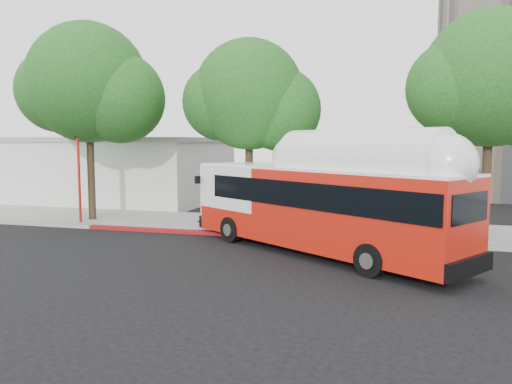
# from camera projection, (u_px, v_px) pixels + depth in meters

# --- Properties ---
(ground) EXTENTS (120.00, 120.00, 0.00)m
(ground) POSITION_uv_depth(u_px,v_px,m) (227.00, 258.00, 17.15)
(ground) COLOR black
(ground) RESTS_ON ground
(sidewalk) EXTENTS (60.00, 5.00, 0.15)m
(sidewalk) POSITION_uv_depth(u_px,v_px,m) (273.00, 226.00, 23.36)
(sidewalk) COLOR gray
(sidewalk) RESTS_ON ground
(curb_strip) EXTENTS (60.00, 0.30, 0.15)m
(curb_strip) POSITION_uv_depth(u_px,v_px,m) (258.00, 236.00, 20.87)
(curb_strip) COLOR gray
(curb_strip) RESTS_ON ground
(red_curb_segment) EXTENTS (10.00, 0.32, 0.16)m
(red_curb_segment) POSITION_uv_depth(u_px,v_px,m) (191.00, 232.00, 21.69)
(red_curb_segment) COLOR maroon
(red_curb_segment) RESTS_ON ground
(street_tree_left) EXTENTS (6.67, 5.80, 9.74)m
(street_tree_left) POSITION_uv_depth(u_px,v_px,m) (97.00, 87.00, 24.11)
(street_tree_left) COLOR #2D2116
(street_tree_left) RESTS_ON ground
(street_tree_mid) EXTENTS (5.75, 5.00, 8.62)m
(street_tree_mid) POSITION_uv_depth(u_px,v_px,m) (258.00, 99.00, 22.51)
(street_tree_mid) COLOR #2D2116
(street_tree_mid) RESTS_ON ground
(street_tree_right) EXTENTS (6.21, 5.40, 9.18)m
(street_tree_right) POSITION_uv_depth(u_px,v_px,m) (503.00, 84.00, 19.57)
(street_tree_right) COLOR #2D2116
(street_tree_right) RESTS_ON ground
(low_commercial_bldg) EXTENTS (16.20, 10.20, 4.25)m
(low_commercial_bldg) POSITION_uv_depth(u_px,v_px,m) (101.00, 169.00, 34.12)
(low_commercial_bldg) COLOR silver
(low_commercial_bldg) RESTS_ON ground
(transit_bus) EXTENTS (11.09, 8.37, 3.54)m
(transit_bus) POSITION_uv_depth(u_px,v_px,m) (319.00, 208.00, 17.67)
(transit_bus) COLOR red
(transit_bus) RESTS_ON ground
(signal_pole) EXTENTS (0.13, 0.42, 4.45)m
(signal_pole) POSITION_uv_depth(u_px,v_px,m) (79.00, 178.00, 23.59)
(signal_pole) COLOR red
(signal_pole) RESTS_ON ground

